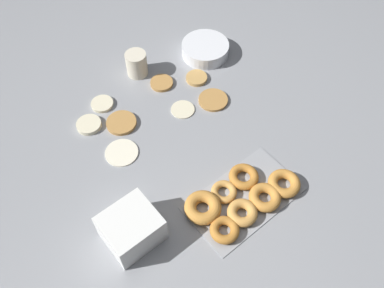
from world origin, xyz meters
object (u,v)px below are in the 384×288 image
pancake_4 (183,109)px  pancake_7 (122,152)px  pancake_2 (102,104)px  pancake_5 (89,125)px  pancake_0 (197,78)px  donut_tray (241,199)px  pancake_1 (121,123)px  pancake_3 (162,83)px  pancake_6 (213,100)px  batter_bowl (205,49)px  paper_cup (137,64)px  container_stack (131,228)px

pancake_4 → pancake_7: (-0.28, -0.02, 0.00)m
pancake_2 → pancake_5: size_ratio=0.93×
pancake_0 → donut_tray: size_ratio=0.22×
pancake_1 → pancake_0: bearing=0.1°
pancake_0 → pancake_1: 0.35m
pancake_3 → pancake_7: (-0.30, -0.17, -0.00)m
pancake_3 → pancake_6: bearing=-63.0°
pancake_5 → donut_tray: (0.21, -0.56, 0.01)m
pancake_6 → pancake_7: size_ratio=0.97×
batter_bowl → paper_cup: size_ratio=1.98×
pancake_2 → pancake_4: bearing=-43.9°
container_stack → pancake_6: bearing=25.3°
pancake_5 → pancake_6: 0.46m
batter_bowl → paper_cup: 0.29m
donut_tray → container_stack: bearing=159.7°
pancake_6 → pancake_7: 0.39m
batter_bowl → paper_cup: bearing=162.8°
pancake_4 → pancake_5: pancake_5 is taller
donut_tray → pancake_5: bearing=110.5°
pancake_4 → pancake_0: bearing=32.3°
pancake_7 → donut_tray: donut_tray is taller
donut_tray → pancake_2: bearing=101.1°
pancake_6 → donut_tray: bearing=-119.4°
pancake_2 → donut_tray: donut_tray is taller
pancake_3 → donut_tray: size_ratio=0.24×
pancake_4 → donut_tray: 0.42m
pancake_4 → pancake_2: bearing=136.1°
pancake_3 → batter_bowl: (0.24, 0.02, 0.02)m
pancake_3 → pancake_5: pancake_5 is taller
pancake_2 → pancake_5: bearing=-148.2°
batter_bowl → container_stack: size_ratio=1.23×
pancake_2 → container_stack: (-0.20, -0.49, 0.05)m
donut_tray → container_stack: size_ratio=2.36×
pancake_4 → paper_cup: paper_cup is taller
pancake_5 → batter_bowl: (0.56, 0.02, 0.02)m
pancake_5 → container_stack: 0.46m
pancake_3 → donut_tray: bearing=-101.3°
container_stack → paper_cup: size_ratio=1.61×
pancake_1 → pancake_2: pancake_1 is taller
donut_tray → pancake_3: bearing=78.7°
pancake_6 → donut_tray: size_ratio=0.30×
pancake_6 → container_stack: container_stack is taller
pancake_6 → donut_tray: donut_tray is taller
pancake_0 → pancake_2: pancake_0 is taller
batter_bowl → pancake_3: bearing=-174.5°
pancake_3 → pancake_7: size_ratio=0.77×
pancake_0 → pancake_6: pancake_0 is taller
pancake_6 → container_stack: (-0.53, -0.25, 0.05)m
pancake_0 → donut_tray: donut_tray is taller
pancake_7 → donut_tray: bearing=-64.7°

